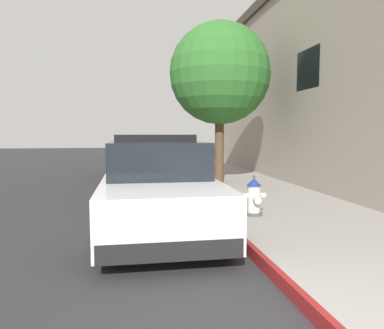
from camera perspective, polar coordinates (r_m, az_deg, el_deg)
The scene contains 8 objects.
ground_plane at distance 12.53m, azimuth -22.20°, elevation -3.69°, with size 28.51×60.00×0.20m, color #2B2B2D.
sidewalk_pavement at distance 12.63m, azimuth 5.42°, elevation -2.44°, with size 3.16×60.00×0.17m, color gray.
curb_painted_edge at distance 12.31m, azimuth -1.88°, elevation -2.62°, with size 0.08×60.00×0.17m, color maroon.
police_cruiser at distance 6.69m, azimuth -5.59°, elevation -3.38°, with size 1.94×4.84×1.68m.
parked_car_silver_ahead at distance 14.45m, azimuth -8.32°, elevation 1.09°, with size 1.94×4.84×1.56m.
parked_car_dark_far at distance 23.32m, azimuth -8.59°, elevation 2.56°, with size 1.94×4.84×1.56m.
fire_hydrant at distance 6.96m, azimuth 9.65°, elevation -5.02°, with size 0.44×0.40×0.76m.
street_tree at distance 11.52m, azimuth 4.37°, elevation 13.91°, with size 3.10×3.10×4.90m.
Camera 1 is at (-1.67, -2.09, 1.72)m, focal length 34.13 mm.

